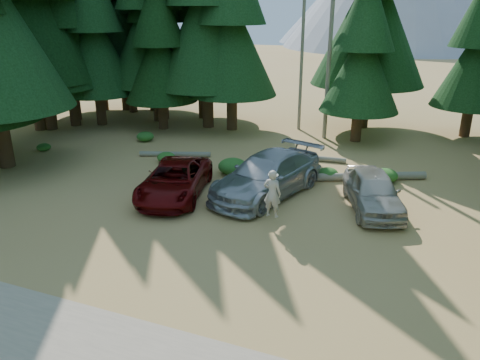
# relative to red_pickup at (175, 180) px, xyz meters

# --- Properties ---
(ground) EXTENTS (160.00, 160.00, 0.00)m
(ground) POSITION_rel_red_pickup_xyz_m (3.15, -2.99, -0.72)
(ground) COLOR tan
(ground) RESTS_ON ground
(forest_belt_north) EXTENTS (36.00, 7.00, 22.00)m
(forest_belt_north) POSITION_rel_red_pickup_xyz_m (3.15, 12.01, -0.72)
(forest_belt_north) COLOR black
(forest_belt_north) RESTS_ON ground
(snag_front) EXTENTS (0.24, 0.24, 12.00)m
(snag_front) POSITION_rel_red_pickup_xyz_m (3.95, 11.51, 5.28)
(snag_front) COLOR gray
(snag_front) RESTS_ON ground
(snag_back) EXTENTS (0.20, 0.20, 10.00)m
(snag_back) POSITION_rel_red_pickup_xyz_m (1.95, 13.01, 4.28)
(snag_back) COLOR gray
(snag_back) RESTS_ON ground
(red_pickup) EXTENTS (3.52, 5.59, 1.44)m
(red_pickup) POSITION_rel_red_pickup_xyz_m (0.00, 0.00, 0.00)
(red_pickup) COLOR #590707
(red_pickup) RESTS_ON ground
(silver_minivan_center) EXTENTS (4.10, 6.53, 1.76)m
(silver_minivan_center) POSITION_rel_red_pickup_xyz_m (3.60, 1.54, 0.16)
(silver_minivan_center) COLOR #A6A9AE
(silver_minivan_center) RESTS_ON ground
(silver_minivan_right) EXTENTS (3.23, 4.85, 1.53)m
(silver_minivan_right) POSITION_rel_red_pickup_xyz_m (7.94, 1.69, 0.05)
(silver_minivan_right) COLOR #BBB4A6
(silver_minivan_right) RESTS_ON ground
(frisbee_player) EXTENTS (0.67, 0.46, 1.81)m
(frisbee_player) POSITION_rel_red_pickup_xyz_m (4.70, -1.22, 0.55)
(frisbee_player) COLOR beige
(frisbee_player) RESTS_ON ground
(log_left) EXTENTS (3.69, 1.51, 0.27)m
(log_left) POSITION_rel_red_pickup_xyz_m (-2.70, 4.83, -0.58)
(log_left) COLOR gray
(log_left) RESTS_ON ground
(log_mid) EXTENTS (3.26, 0.52, 0.27)m
(log_mid) POSITION_rel_red_pickup_xyz_m (4.42, 6.91, -0.59)
(log_mid) COLOR gray
(log_mid) RESTS_ON ground
(log_right) EXTENTS (5.33, 2.71, 0.36)m
(log_right) POSITION_rel_red_pickup_xyz_m (7.26, 4.90, -0.54)
(log_right) COLOR gray
(log_right) RESTS_ON ground
(shrub_far_left) EXTENTS (1.02, 1.02, 0.56)m
(shrub_far_left) POSITION_rel_red_pickup_xyz_m (-5.83, 6.86, -0.44)
(shrub_far_left) COLOR #1C5D1C
(shrub_far_left) RESTS_ON ground
(shrub_left) EXTENTS (0.94, 0.94, 0.52)m
(shrub_left) POSITION_rel_red_pickup_xyz_m (-2.66, 3.85, -0.46)
(shrub_left) COLOR #1C5D1C
(shrub_left) RESTS_ON ground
(shrub_center_left) EXTENTS (1.39, 1.39, 0.76)m
(shrub_center_left) POSITION_rel_red_pickup_xyz_m (1.22, 3.44, -0.34)
(shrub_center_left) COLOR #1C5D1C
(shrub_center_left) RESTS_ON ground
(shrub_center_right) EXTENTS (0.93, 0.93, 0.51)m
(shrub_center_right) POSITION_rel_red_pickup_xyz_m (5.62, 4.50, -0.46)
(shrub_center_right) COLOR #1C5D1C
(shrub_center_right) RESTS_ON ground
(shrub_right) EXTENTS (1.13, 1.13, 0.62)m
(shrub_right) POSITION_rel_red_pickup_xyz_m (8.15, 5.00, -0.41)
(shrub_right) COLOR #1C5D1C
(shrub_right) RESTS_ON ground
(shrub_far_right) EXTENTS (0.89, 0.89, 0.49)m
(shrub_far_right) POSITION_rel_red_pickup_xyz_m (6.99, 4.69, -0.47)
(shrub_far_right) COLOR #1C5D1C
(shrub_far_right) RESTS_ON ground
(shrub_edge_west) EXTENTS (0.76, 0.76, 0.42)m
(shrub_edge_west) POSITION_rel_red_pickup_xyz_m (-10.00, 3.06, -0.51)
(shrub_edge_west) COLOR #1C5D1C
(shrub_edge_west) RESTS_ON ground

